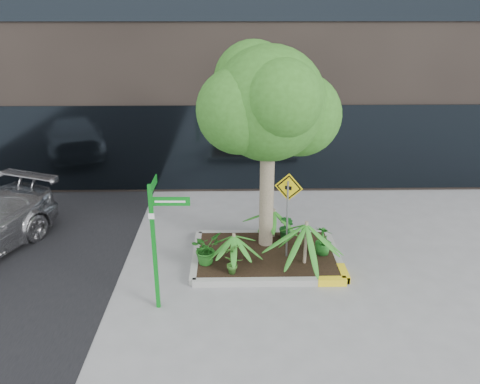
{
  "coord_description": "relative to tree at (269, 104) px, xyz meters",
  "views": [
    {
      "loc": [
        -0.57,
        -9.08,
        5.42
      ],
      "look_at": [
        -0.4,
        0.2,
        1.69
      ],
      "focal_mm": 35.0,
      "sensor_mm": 36.0,
      "label": 1
    }
  ],
  "objects": [
    {
      "name": "cattle_sign",
      "position": [
        0.41,
        -0.69,
        -1.97
      ],
      "size": [
        0.57,
        0.26,
        2.0
      ],
      "rotation": [
        0.0,
        0.0,
        -0.4
      ],
      "color": "slate",
      "rests_on": "ground"
    },
    {
      "name": "planter",
      "position": [
        0.01,
        -0.51,
        -3.37
      ],
      "size": [
        3.35,
        2.36,
        0.15
      ],
      "color": "#9E9E99",
      "rests_on": "ground"
    },
    {
      "name": "shrub_b",
      "position": [
        1.27,
        -0.54,
        -2.98
      ],
      "size": [
        0.53,
        0.53,
        0.68
      ],
      "primitive_type": "imported",
      "rotation": [
        0.0,
        0.0,
        2.52
      ],
      "color": "#217021",
      "rests_on": "planter"
    },
    {
      "name": "palm_front",
      "position": [
        0.79,
        -0.93,
        -2.39
      ],
      "size": [
        1.12,
        1.12,
        1.25
      ],
      "color": "tan",
      "rests_on": "ground"
    },
    {
      "name": "street_sign_post",
      "position": [
        -2.17,
        -2.24,
        -1.91
      ],
      "size": [
        0.75,
        0.74,
        2.53
      ],
      "rotation": [
        0.0,
        0.0,
        -0.02
      ],
      "color": "#0B801A",
      "rests_on": "ground"
    },
    {
      "name": "shrub_a",
      "position": [
        -1.37,
        -0.89,
        -2.97
      ],
      "size": [
        0.89,
        0.89,
        0.71
      ],
      "primitive_type": "imported",
      "rotation": [
        0.0,
        0.0,
        0.95
      ],
      "color": "#20621C",
      "rests_on": "planter"
    },
    {
      "name": "tree",
      "position": [
        0.0,
        0.0,
        0.0
      ],
      "size": [
        3.17,
        2.81,
        4.75
      ],
      "color": "tan",
      "rests_on": "ground"
    },
    {
      "name": "shrub_d",
      "position": [
        0.51,
        0.14,
        -2.99
      ],
      "size": [
        0.51,
        0.51,
        0.66
      ],
      "primitive_type": "imported",
      "rotation": [
        0.0,
        0.0,
        5.38
      ],
      "color": "#1A5B20",
      "rests_on": "planter"
    },
    {
      "name": "ground",
      "position": [
        -0.22,
        -0.78,
        -3.47
      ],
      "size": [
        80.0,
        80.0,
        0.0
      ],
      "primitive_type": "plane",
      "color": "gray",
      "rests_on": "ground"
    },
    {
      "name": "palm_left",
      "position": [
        -0.76,
        -0.97,
        -2.63
      ],
      "size": [
        0.83,
        0.83,
        0.93
      ],
      "color": "tan",
      "rests_on": "ground"
    },
    {
      "name": "shrub_c",
      "position": [
        -0.79,
        -1.33,
        -2.96
      ],
      "size": [
        0.52,
        0.52,
        0.72
      ],
      "primitive_type": "imported",
      "rotation": [
        0.0,
        0.0,
        3.68
      ],
      "color": "#2D5F1D",
      "rests_on": "planter"
    },
    {
      "name": "palm_back",
      "position": [
        0.22,
        0.33,
        -2.64
      ],
      "size": [
        0.83,
        0.83,
        0.92
      ],
      "color": "tan",
      "rests_on": "ground"
    }
  ]
}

